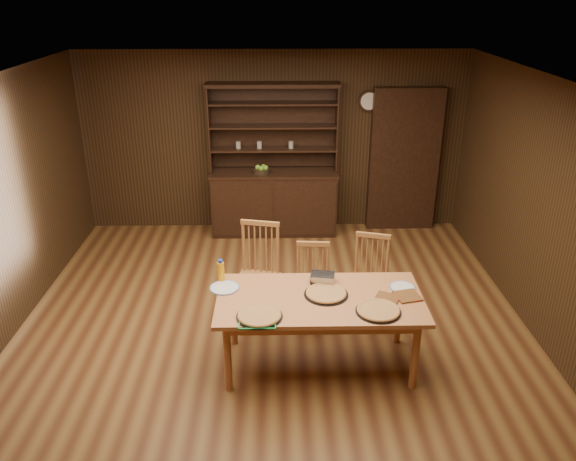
{
  "coord_description": "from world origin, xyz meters",
  "views": [
    {
      "loc": [
        0.06,
        -4.96,
        3.42
      ],
      "look_at": [
        0.16,
        0.4,
        1.05
      ],
      "focal_mm": 35.0,
      "sensor_mm": 36.0,
      "label": 1
    }
  ],
  "objects_px": {
    "dining_table": "(320,305)",
    "chair_right": "(370,275)",
    "juice_bottle": "(221,271)",
    "china_hutch": "(274,194)",
    "chair_left": "(259,268)",
    "chair_center": "(312,281)"
  },
  "relations": [
    {
      "from": "dining_table",
      "to": "chair_left",
      "type": "distance_m",
      "value": 1.11
    },
    {
      "from": "dining_table",
      "to": "chair_right",
      "type": "xyz_separation_m",
      "value": [
        0.62,
        0.87,
        -0.16
      ]
    },
    {
      "from": "chair_left",
      "to": "chair_right",
      "type": "height_order",
      "value": "chair_left"
    },
    {
      "from": "dining_table",
      "to": "juice_bottle",
      "type": "height_order",
      "value": "juice_bottle"
    },
    {
      "from": "chair_left",
      "to": "juice_bottle",
      "type": "relative_size",
      "value": 4.71
    },
    {
      "from": "chair_right",
      "to": "chair_left",
      "type": "bearing_deg",
      "value": -166.99
    },
    {
      "from": "china_hutch",
      "to": "juice_bottle",
      "type": "relative_size",
      "value": 9.39
    },
    {
      "from": "chair_left",
      "to": "chair_center",
      "type": "relative_size",
      "value": 1.2
    },
    {
      "from": "china_hutch",
      "to": "chair_left",
      "type": "bearing_deg",
      "value": -93.89
    },
    {
      "from": "dining_table",
      "to": "chair_left",
      "type": "bearing_deg",
      "value": 122.73
    },
    {
      "from": "chair_right",
      "to": "china_hutch",
      "type": "bearing_deg",
      "value": 129.82
    },
    {
      "from": "china_hutch",
      "to": "juice_bottle",
      "type": "distance_m",
      "value": 2.95
    },
    {
      "from": "china_hutch",
      "to": "chair_center",
      "type": "bearing_deg",
      "value": -80.08
    },
    {
      "from": "china_hutch",
      "to": "chair_left",
      "type": "relative_size",
      "value": 1.99
    },
    {
      "from": "juice_bottle",
      "to": "chair_left",
      "type": "bearing_deg",
      "value": 60.13
    },
    {
      "from": "dining_table",
      "to": "chair_right",
      "type": "distance_m",
      "value": 1.08
    },
    {
      "from": "chair_right",
      "to": "juice_bottle",
      "type": "bearing_deg",
      "value": -145.16
    },
    {
      "from": "chair_right",
      "to": "dining_table",
      "type": "bearing_deg",
      "value": -109.53
    },
    {
      "from": "dining_table",
      "to": "juice_bottle",
      "type": "xyz_separation_m",
      "value": [
        -0.94,
        0.33,
        0.19
      ]
    },
    {
      "from": "dining_table",
      "to": "chair_center",
      "type": "relative_size",
      "value": 2.11
    },
    {
      "from": "chair_center",
      "to": "juice_bottle",
      "type": "relative_size",
      "value": 3.91
    },
    {
      "from": "chair_left",
      "to": "chair_right",
      "type": "bearing_deg",
      "value": 9.83
    }
  ]
}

